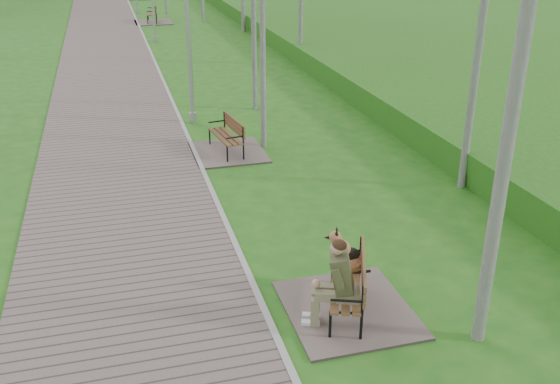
{
  "coord_description": "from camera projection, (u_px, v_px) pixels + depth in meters",
  "views": [
    {
      "loc": [
        -1.73,
        -9.7,
        5.01
      ],
      "look_at": [
        0.69,
        -0.97,
        1.04
      ],
      "focal_mm": 40.0,
      "sensor_mm": 36.0,
      "label": 1
    }
  ],
  "objects": [
    {
      "name": "bench_main",
      "position": [
        344.0,
        288.0,
        8.47
      ],
      "size": [
        1.7,
        1.89,
        1.48
      ],
      "color": "#71615B",
      "rests_on": "ground"
    },
    {
      "name": "embankment",
      "position": [
        385.0,
        27.0,
        31.57
      ],
      "size": [
        14.0,
        70.0,
        1.6
      ],
      "primitive_type": "cube",
      "color": "#418123",
      "rests_on": "ground"
    },
    {
      "name": "walkway",
      "position": [
        104.0,
        34.0,
        29.53
      ],
      "size": [
        3.5,
        67.0,
        0.04
      ],
      "primitive_type": "cube",
      "color": "#71615B",
      "rests_on": "ground"
    },
    {
      "name": "lamp_post_near",
      "position": [
        188.0,
        34.0,
        15.74
      ],
      "size": [
        0.19,
        0.19,
        5.04
      ],
      "color": "#A1A4A9",
      "rests_on": "ground"
    },
    {
      "name": "ground",
      "position": [
        228.0,
        229.0,
        10.99
      ],
      "size": [
        120.0,
        120.0,
        0.0
      ],
      "primitive_type": "plane",
      "color": "#205F18",
      "rests_on": "ground"
    },
    {
      "name": "bench_third",
      "position": [
        152.0,
        18.0,
        32.73
      ],
      "size": [
        1.88,
        2.09,
        1.16
      ],
      "color": "#71615B",
      "rests_on": "ground"
    },
    {
      "name": "kerb",
      "position": [
        142.0,
        32.0,
        29.96
      ],
      "size": [
        0.1,
        67.0,
        0.05
      ],
      "primitive_type": "cube",
      "color": "#999993",
      "rests_on": "ground"
    },
    {
      "name": "bench_second",
      "position": [
        226.0,
        146.0,
        14.46
      ],
      "size": [
        1.65,
        1.83,
        1.01
      ],
      "color": "#71615B",
      "rests_on": "ground"
    }
  ]
}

